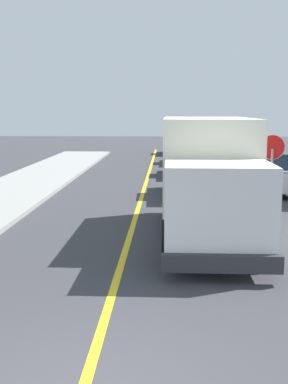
% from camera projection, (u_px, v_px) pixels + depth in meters
% --- Properties ---
extents(centre_line_yellow, '(0.16, 56.00, 0.01)m').
position_uv_depth(centre_line_yellow, '(135.00, 219.00, 15.83)').
color(centre_line_yellow, gold).
rests_on(centre_line_yellow, ground).
extents(box_truck, '(2.42, 7.19, 3.20)m').
position_uv_depth(box_truck, '(208.00, 172.00, 13.42)').
color(box_truck, '#F2EDCC').
rests_on(box_truck, ground).
extents(parked_car_near, '(1.96, 4.46, 1.67)m').
position_uv_depth(parked_car_near, '(189.00, 176.00, 20.10)').
color(parked_car_near, '#B7B7BC').
rests_on(parked_car_near, ground).
extents(parked_car_mid, '(1.85, 4.42, 1.67)m').
position_uv_depth(parked_car_mid, '(189.00, 160.00, 26.33)').
color(parked_car_mid, black).
rests_on(parked_car_mid, ground).
extents(parked_car_far, '(1.80, 4.40, 1.67)m').
position_uv_depth(parked_car_far, '(186.00, 151.00, 32.31)').
color(parked_car_far, silver).
rests_on(parked_car_far, ground).
extents(parked_car_furthest, '(1.85, 4.42, 1.67)m').
position_uv_depth(parked_car_furthest, '(178.00, 144.00, 39.12)').
color(parked_car_furthest, '#2D4793').
rests_on(parked_car_furthest, ground).
extents(parked_van_across, '(2.00, 4.48, 1.67)m').
position_uv_depth(parked_van_across, '(267.00, 173.00, 20.95)').
color(parked_van_across, silver).
rests_on(parked_van_across, ground).
extents(stop_sign, '(0.80, 0.10, 2.65)m').
position_uv_depth(stop_sign, '(272.00, 160.00, 15.84)').
color(stop_sign, gray).
rests_on(stop_sign, ground).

